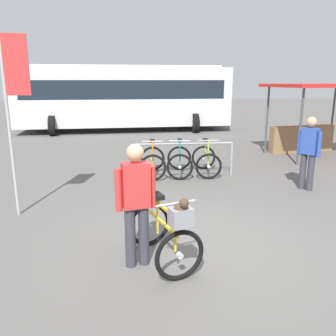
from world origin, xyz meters
The scene contains 11 objects.
ground_plane centered at (0.00, 0.00, 0.00)m, with size 80.00×80.00×0.00m, color #605E5B.
bike_rack_rail centered at (0.67, 3.74, 0.64)m, with size 2.50×0.25×0.88m.
racked_bike_orange centered at (-0.12, 3.98, 0.37)m, with size 0.79×1.19×0.98m.
racked_bike_teal centered at (0.58, 3.92, 0.37)m, with size 0.86×1.20×0.97m.
racked_bike_lime centered at (1.28, 3.87, 0.37)m, with size 0.81×1.17×0.97m.
featured_bicycle centered at (-0.53, -0.56, 0.49)m, with size 0.91×1.25×1.09m.
person_with_featured_bike centered at (-0.91, -0.47, 0.91)m, with size 0.52×0.25×1.64m.
pedestrian_with_backpack centered at (3.15, 2.19, 0.94)m, with size 0.45×0.47×1.64m.
bus_distant centered at (-0.37, 12.53, 1.74)m, with size 10.05×3.55×3.08m.
market_stall centered at (5.38, 5.74, 1.39)m, with size 3.30×2.58×2.30m.
banner_flag centered at (-2.78, 1.70, 2.23)m, with size 0.45×0.05×3.20m.
Camera 1 is at (-1.23, -4.66, 2.39)m, focal length 36.99 mm.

